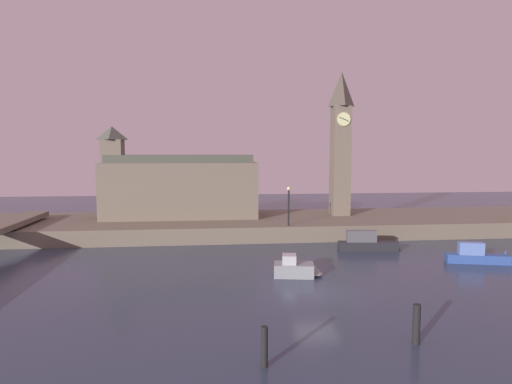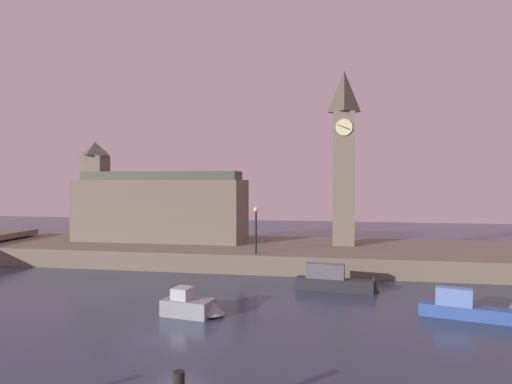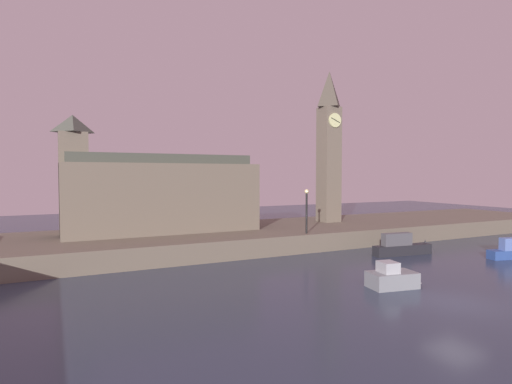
% 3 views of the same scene
% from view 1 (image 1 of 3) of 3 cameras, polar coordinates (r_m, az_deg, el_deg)
% --- Properties ---
extents(ground_plane, '(120.00, 120.00, 0.00)m').
position_cam_1_polar(ground_plane, '(26.85, 7.86, -12.89)').
color(ground_plane, '#2D384C').
extents(far_embankment, '(70.00, 12.00, 1.50)m').
position_cam_1_polar(far_embankment, '(45.82, 1.89, -4.26)').
color(far_embankment, '#6B6051').
rests_on(far_embankment, ground).
extents(clock_tower, '(2.05, 2.10, 15.29)m').
position_cam_1_polar(clock_tower, '(47.86, 11.00, 6.49)').
color(clock_tower, '#6B6051').
rests_on(clock_tower, far_embankment).
extents(parliament_hall, '(15.91, 5.60, 9.43)m').
position_cam_1_polar(parliament_hall, '(46.44, -10.42, 0.73)').
color(parliament_hall, '#6B6051').
rests_on(parliament_hall, far_embankment).
extents(streetlamp, '(0.36, 0.36, 3.63)m').
position_cam_1_polar(streetlamp, '(40.45, 4.29, -1.21)').
color(streetlamp, black).
rests_on(streetlamp, far_embankment).
extents(mooring_post_left, '(0.27, 0.27, 1.62)m').
position_cam_1_polar(mooring_post_left, '(17.95, 1.10, -19.58)').
color(mooring_post_left, black).
rests_on(mooring_post_left, ground).
extents(mooring_post_right, '(0.33, 0.33, 1.76)m').
position_cam_1_polar(mooring_post_right, '(21.01, 20.23, -15.90)').
color(mooring_post_right, black).
rests_on(mooring_post_right, ground).
extents(boat_cruiser_grey, '(3.51, 1.91, 1.49)m').
position_cam_1_polar(boat_cruiser_grey, '(29.89, 5.46, -9.90)').
color(boat_cruiser_grey, gray).
rests_on(boat_cruiser_grey, ground).
extents(boat_tour_blue, '(5.03, 1.99, 1.79)m').
position_cam_1_polar(boat_tour_blue, '(37.17, 27.28, -7.47)').
color(boat_tour_blue, '#2D4C93').
rests_on(boat_tour_blue, ground).
extents(boat_barge_dark, '(5.47, 1.48, 1.95)m').
position_cam_1_polar(boat_barge_dark, '(38.28, 14.71, -6.53)').
color(boat_barge_dark, '#232328').
rests_on(boat_barge_dark, ground).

